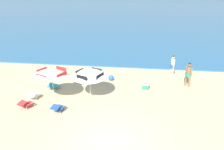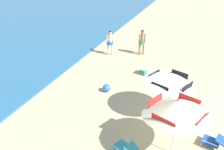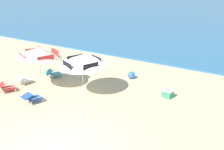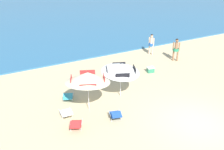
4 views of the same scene
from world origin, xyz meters
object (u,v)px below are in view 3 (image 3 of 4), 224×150
object	(u,v)px
beach_umbrella_striped_second	(82,60)
lounge_chair_spare_folded	(6,87)
lounge_chair_facing_sea	(53,73)
lounge_chair_under_umbrella	(32,97)
lounge_chair_beside_umbrella	(23,80)
beach_ball	(131,75)
cooler_box	(168,93)
beach_umbrella_striped_main	(39,52)

from	to	relation	value
beach_umbrella_striped_second	lounge_chair_spare_folded	size ratio (longest dim) A/B	2.70
beach_umbrella_striped_second	lounge_chair_spare_folded	world-z (taller)	beach_umbrella_striped_second
lounge_chair_spare_folded	lounge_chair_facing_sea	bearing A→B (deg)	77.95
lounge_chair_under_umbrella	lounge_chair_beside_umbrella	world-z (taller)	lounge_chair_beside_umbrella
lounge_chair_under_umbrella	beach_ball	distance (m)	5.72
lounge_chair_facing_sea	cooler_box	world-z (taller)	lounge_chair_facing_sea
beach_umbrella_striped_second	cooler_box	bearing A→B (deg)	28.33
beach_umbrella_striped_main	lounge_chair_spare_folded	world-z (taller)	beach_umbrella_striped_main
beach_umbrella_striped_main	beach_ball	world-z (taller)	beach_umbrella_striped_main
lounge_chair_under_umbrella	lounge_chair_beside_umbrella	size ratio (longest dim) A/B	1.07
cooler_box	beach_ball	bearing A→B (deg)	154.32
lounge_chair_beside_umbrella	lounge_chair_facing_sea	size ratio (longest dim) A/B	0.88
lounge_chair_spare_folded	beach_ball	world-z (taller)	lounge_chair_spare_folded
beach_umbrella_striped_main	lounge_chair_beside_umbrella	size ratio (longest dim) A/B	3.66
beach_umbrella_striped_main	lounge_chair_facing_sea	bearing A→B (deg)	112.94
lounge_chair_spare_folded	beach_ball	bearing A→B (deg)	48.85
lounge_chair_beside_umbrella	cooler_box	world-z (taller)	lounge_chair_beside_umbrella
lounge_chair_beside_umbrella	beach_umbrella_striped_main	bearing A→B (deg)	4.03
beach_umbrella_striped_second	beach_ball	size ratio (longest dim) A/B	6.53
beach_umbrella_striped_main	beach_umbrella_striped_second	bearing A→B (deg)	13.25
beach_umbrella_striped_second	lounge_chair_under_umbrella	size ratio (longest dim) A/B	2.82
lounge_chair_beside_umbrella	cooler_box	distance (m)	7.63
cooler_box	beach_umbrella_striped_main	bearing A→B (deg)	-157.13
beach_umbrella_striped_second	lounge_chair_beside_umbrella	world-z (taller)	beach_umbrella_striped_second
lounge_chair_facing_sea	lounge_chair_spare_folded	xyz separation A→B (m)	(-0.59, -2.78, 0.01)
lounge_chair_spare_folded	beach_ball	xyz separation A→B (m)	(4.40, 5.04, -0.07)
lounge_chair_spare_folded	cooler_box	distance (m)	8.03
beach_umbrella_striped_second	beach_umbrella_striped_main	bearing A→B (deg)	-166.75
lounge_chair_under_umbrella	cooler_box	distance (m)	6.38
beach_umbrella_striped_main	beach_umbrella_striped_second	distance (m)	2.33
lounge_chair_facing_sea	beach_umbrella_striped_second	bearing A→B (deg)	-18.58
beach_umbrella_striped_main	cooler_box	distance (m)	6.61
beach_umbrella_striped_main	beach_ball	xyz separation A→B (m)	(3.17, 3.77, -1.74)
lounge_chair_facing_sea	cooler_box	distance (m)	6.58
beach_umbrella_striped_main	cooler_box	xyz separation A→B (m)	(5.87, 2.48, -1.75)
beach_umbrella_striped_second	cooler_box	distance (m)	4.40
lounge_chair_under_umbrella	cooler_box	world-z (taller)	lounge_chair_under_umbrella
lounge_chair_under_umbrella	lounge_chair_beside_umbrella	distance (m)	2.53
lounge_chair_spare_folded	beach_ball	distance (m)	6.69
beach_ball	lounge_chair_beside_umbrella	bearing A→B (deg)	-139.21
beach_umbrella_striped_main	lounge_chair_under_umbrella	world-z (taller)	beach_umbrella_striped_main
beach_umbrella_striped_main	lounge_chair_facing_sea	xyz separation A→B (m)	(-0.64, 1.51, -1.68)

